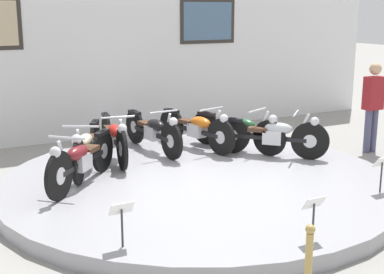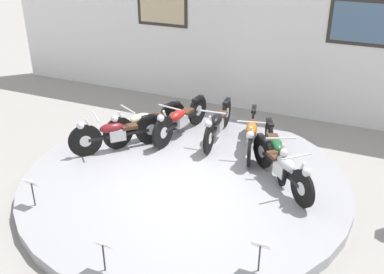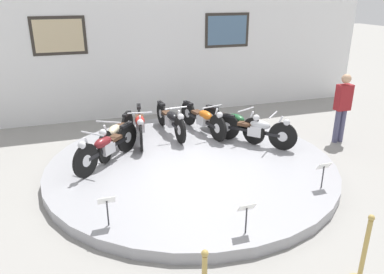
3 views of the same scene
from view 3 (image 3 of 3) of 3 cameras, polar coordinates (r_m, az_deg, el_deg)
The scene contains 15 objects.
ground_plane at distance 7.95m, azimuth -0.12°, elevation -4.98°, with size 60.00×60.00×0.00m, color gray.
display_platform at distance 7.90m, azimuth -0.12°, elevation -4.33°, with size 5.94×5.94×0.20m, color #99999E.
back_wall at distance 11.13m, azimuth -6.72°, elevation 14.42°, with size 14.00×0.22×4.40m.
motorcycle_maroon at distance 7.78m, azimuth -12.91°, elevation -1.33°, with size 1.43×1.50×0.81m.
motorcycle_cream at distance 8.39m, azimuth -11.45°, elevation 0.53°, with size 1.00×1.81×0.81m.
motorcycle_red at distance 8.89m, azimuth -7.93°, elevation 1.96°, with size 0.54×2.01×0.81m.
motorcycle_black at distance 9.20m, azimuth -3.27°, elevation 2.73°, with size 0.54×1.99×0.80m.
motorcycle_orange at distance 9.27m, azimuth 1.71°, elevation 2.89°, with size 0.62×1.95×0.80m.
motorcycle_green at distance 9.09m, azimuth 6.27°, elevation 2.33°, with size 0.86×1.83×0.79m.
motorcycle_silver at distance 8.67m, azimuth 9.67°, elevation 1.23°, with size 1.41×1.48×0.80m.
info_placard_front_left at distance 5.79m, azimuth -12.85°, elevation -9.96°, with size 0.26×0.11×0.51m.
info_placard_front_centre at distance 5.55m, azimuth 8.33°, elevation -11.15°, with size 0.26×0.11×0.51m.
info_placard_front_right at distance 7.08m, azimuth 19.44°, elevation -4.67°, with size 0.26×0.11×0.51m.
visitor_standing at distance 9.77m, azimuth 21.97°, elevation 4.65°, with size 0.36×0.23×1.71m.
stanchion_post_right_of_entry at distance 5.44m, azimuth 24.56°, elevation -16.78°, with size 0.28×0.28×1.02m.
Camera 3 is at (-2.17, -6.78, 3.53)m, focal length 35.00 mm.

